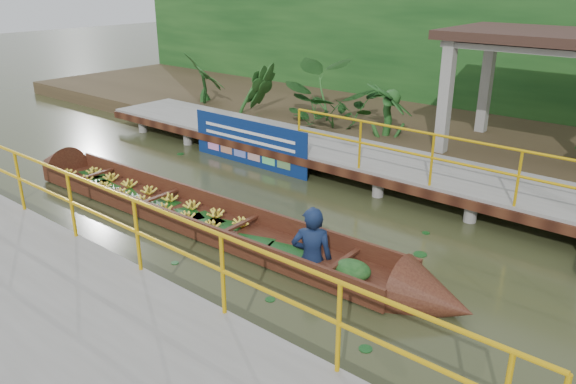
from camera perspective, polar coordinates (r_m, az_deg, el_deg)
The scene contains 9 objects.
ground at distance 10.42m, azimuth -3.45°, elevation -3.33°, with size 80.00×80.00×0.00m, color #2B3118.
land_strip at distance 16.31m, azimuth 14.95°, elevation 5.94°, with size 30.00×8.00×0.45m, color #362B1B.
far_dock at distance 12.78m, azimuth 7.15°, elevation 3.53°, with size 16.00×2.06×1.66m.
near_dock at distance 7.35m, azimuth -20.90°, elevation -13.56°, with size 18.00×2.40×1.73m.
pavilion at distance 13.71m, azimuth 25.33°, elevation 12.95°, with size 4.40×3.00×3.00m.
foliage_backdrop at distance 18.23m, azimuth 18.99°, elevation 12.79°, with size 30.00×0.80×4.00m, color #123B14.
vendor_boat at distance 10.35m, azimuth -8.32°, elevation -2.21°, with size 10.65×1.38×2.27m.
blue_banner at distance 13.53m, azimuth -4.03°, elevation 5.00°, with size 3.58×0.04×1.12m.
tropical_plants at distance 14.52m, azimuth 8.94°, elevation 8.14°, with size 14.04×1.04×1.30m.
Camera 1 is at (6.55, -6.86, 4.33)m, focal length 35.00 mm.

